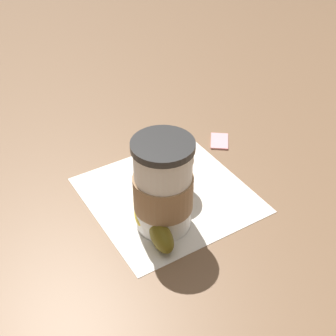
% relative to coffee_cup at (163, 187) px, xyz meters
% --- Properties ---
extents(ground_plane, '(3.00, 3.00, 0.00)m').
position_rel_coffee_cup_xyz_m(ground_plane, '(0.06, -0.03, -0.07)').
color(ground_plane, brown).
extents(paper_napkin, '(0.29, 0.29, 0.00)m').
position_rel_coffee_cup_xyz_m(paper_napkin, '(0.06, -0.03, -0.07)').
color(paper_napkin, white).
rests_on(paper_napkin, ground_plane).
extents(coffee_cup, '(0.09, 0.09, 0.15)m').
position_rel_coffee_cup_xyz_m(coffee_cup, '(0.00, 0.00, 0.00)').
color(coffee_cup, white).
rests_on(coffee_cup, paper_napkin).
extents(muffin, '(0.08, 0.08, 0.09)m').
position_rel_coffee_cup_xyz_m(muffin, '(0.07, -0.04, -0.02)').
color(muffin, white).
rests_on(muffin, paper_napkin).
extents(banana, '(0.21, 0.12, 0.04)m').
position_rel_coffee_cup_xyz_m(banana, '(0.04, 0.00, -0.05)').
color(banana, yellow).
rests_on(banana, paper_napkin).
extents(sugar_packet, '(0.06, 0.05, 0.01)m').
position_rel_coffee_cup_xyz_m(sugar_packet, '(0.16, -0.17, -0.07)').
color(sugar_packet, pink).
rests_on(sugar_packet, ground_plane).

